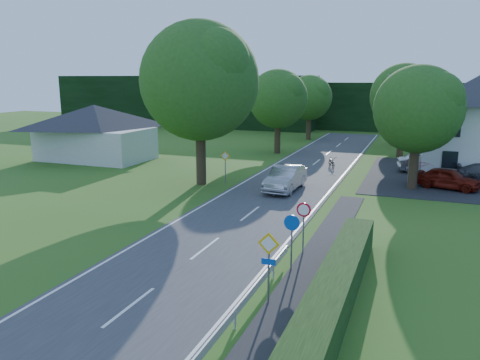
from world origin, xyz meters
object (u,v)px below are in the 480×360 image
at_px(parked_car_silver_a, 427,163).
at_px(parasol, 420,173).
at_px(motorcycle, 332,162).
at_px(parked_car_red, 448,178).
at_px(streetlight, 411,123).
at_px(moving_car, 285,178).

relative_size(parked_car_silver_a, parasol, 2.41).
relative_size(motorcycle, parked_car_red, 0.44).
relative_size(streetlight, parked_car_red, 1.88).
relative_size(moving_car, parked_car_red, 1.19).
bearing_deg(parked_car_silver_a, parked_car_red, -177.76).
distance_m(parked_car_red, parked_car_silver_a, 5.79).
bearing_deg(parked_car_silver_a, motorcycle, 84.41).
xyz_separation_m(moving_car, parked_car_red, (10.51, 4.53, -0.11)).
xyz_separation_m(parked_car_red, parasol, (-1.83, 0.65, 0.14)).
distance_m(motorcycle, parasol, 8.35).
relative_size(motorcycle, parasol, 0.98).
distance_m(motorcycle, parked_car_silver_a, 7.73).
xyz_separation_m(motorcycle, parked_car_silver_a, (7.69, 0.72, 0.27)).
bearing_deg(parked_car_red, parked_car_silver_a, 29.49).
distance_m(moving_car, motorcycle, 9.57).
xyz_separation_m(moving_car, parked_car_silver_a, (9.19, 10.16, -0.07)).
height_order(streetlight, parked_car_silver_a, streetlight).
bearing_deg(parked_car_red, streetlight, 83.51).
bearing_deg(streetlight, motorcycle, 149.03).
distance_m(streetlight, moving_car, 10.27).
distance_m(motorcycle, parked_car_red, 10.26).
bearing_deg(streetlight, moving_car, -143.79).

